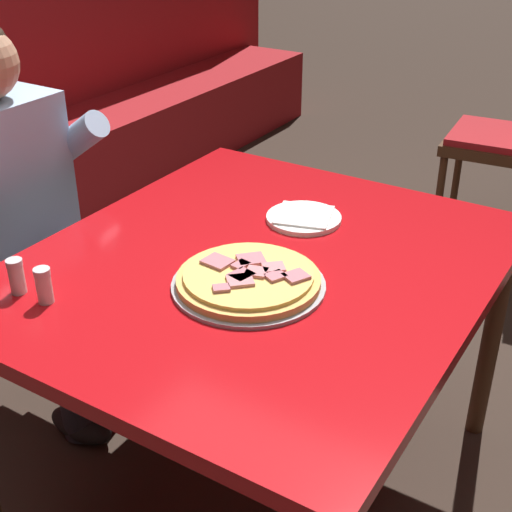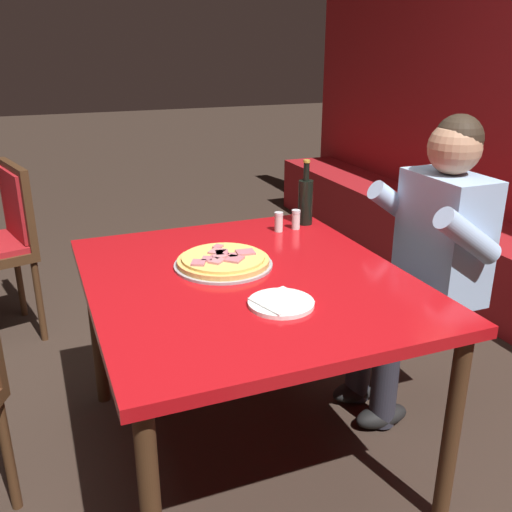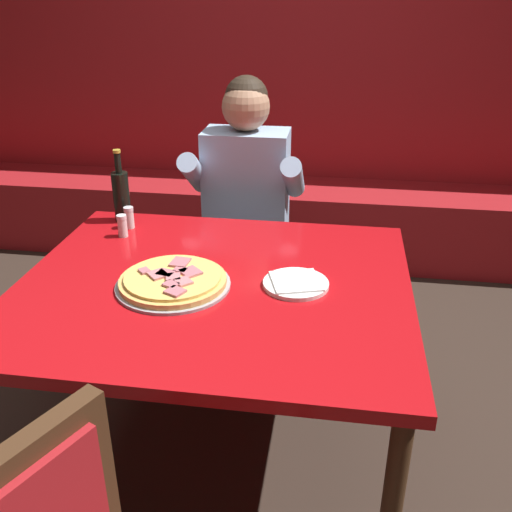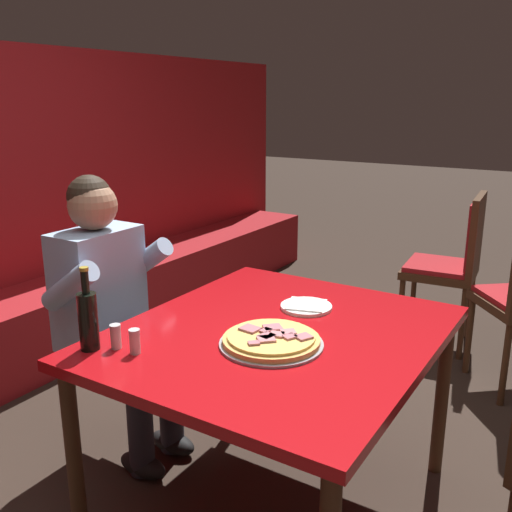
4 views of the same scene
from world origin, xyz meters
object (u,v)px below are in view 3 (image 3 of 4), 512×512
at_px(main_dining_table, 214,302).
at_px(pizza, 173,281).
at_px(beer_bottle, 121,195).
at_px(plate_white_paper, 296,283).
at_px(shaker_oregano, 129,219).
at_px(shaker_parmesan, 122,227).
at_px(diner_seated_blue_shirt, 244,209).

relative_size(main_dining_table, pizza, 3.45).
distance_m(main_dining_table, beer_bottle, 0.69).
height_order(plate_white_paper, shaker_oregano, shaker_oregano).
distance_m(beer_bottle, shaker_oregano, 0.11).
bearing_deg(main_dining_table, shaker_oregano, 137.08).
relative_size(main_dining_table, shaker_oregano, 14.62).
height_order(plate_white_paper, shaker_parmesan, shaker_parmesan).
distance_m(beer_bottle, diner_seated_blue_shirt, 0.57).
height_order(main_dining_table, shaker_oregano, shaker_oregano).
height_order(pizza, shaker_parmesan, shaker_parmesan).
bearing_deg(shaker_oregano, beer_bottle, 126.35).
distance_m(beer_bottle, shaker_parmesan, 0.18).
distance_m(pizza, shaker_oregano, 0.53).
bearing_deg(shaker_oregano, plate_white_paper, -28.84).
xyz_separation_m(pizza, shaker_parmesan, (-0.30, 0.35, 0.02)).
xyz_separation_m(main_dining_table, pizza, (-0.12, -0.05, 0.09)).
height_order(beer_bottle, shaker_oregano, beer_bottle).
bearing_deg(diner_seated_blue_shirt, main_dining_table, -87.11).
height_order(main_dining_table, pizza, pizza).
xyz_separation_m(shaker_parmesan, diner_seated_blue_shirt, (0.38, 0.49, -0.09)).
bearing_deg(plate_white_paper, beer_bottle, 148.72).
relative_size(main_dining_table, diner_seated_blue_shirt, 0.99).
height_order(pizza, beer_bottle, beer_bottle).
relative_size(beer_bottle, shaker_parmesan, 3.40).
bearing_deg(beer_bottle, main_dining_table, -44.33).
distance_m(plate_white_paper, diner_seated_blue_shirt, 0.85).
bearing_deg(shaker_parmesan, shaker_oregano, 92.61).
relative_size(main_dining_table, plate_white_paper, 5.99).
distance_m(shaker_oregano, diner_seated_blue_shirt, 0.57).
relative_size(pizza, plate_white_paper, 1.73).
height_order(main_dining_table, beer_bottle, beer_bottle).
bearing_deg(pizza, shaker_oregano, 124.52).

